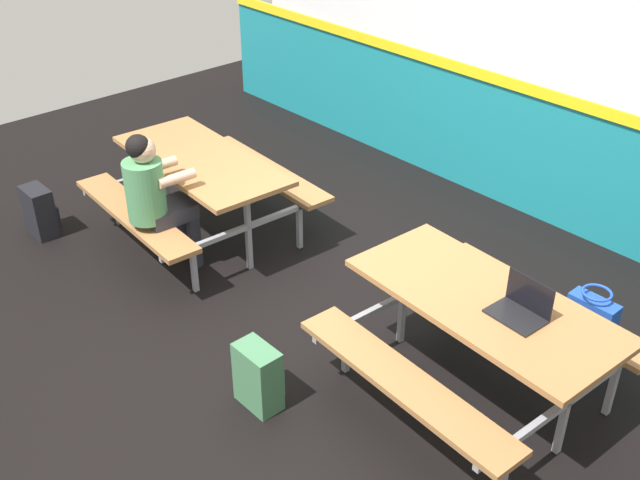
{
  "coord_description": "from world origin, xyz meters",
  "views": [
    {
      "loc": [
        3.48,
        -3.02,
        3.42
      ],
      "look_at": [
        0.0,
        0.13,
        0.55
      ],
      "focal_mm": 42.74,
      "sensor_mm": 36.0,
      "label": 1
    }
  ],
  "objects_px": {
    "picnic_table_right": "(481,321)",
    "laptop_dark": "(521,308)",
    "tote_bag_bright": "(591,320)",
    "satchel_spare": "(40,212)",
    "picnic_table_left": "(202,176)",
    "backpack_dark": "(259,377)",
    "student_nearer": "(155,193)"
  },
  "relations": [
    {
      "from": "laptop_dark",
      "to": "satchel_spare",
      "type": "bearing_deg",
      "value": -163.27
    },
    {
      "from": "tote_bag_bright",
      "to": "laptop_dark",
      "type": "bearing_deg",
      "value": -89.21
    },
    {
      "from": "backpack_dark",
      "to": "tote_bag_bright",
      "type": "distance_m",
      "value": 2.35
    },
    {
      "from": "student_nearer",
      "to": "picnic_table_left",
      "type": "bearing_deg",
      "value": 111.46
    },
    {
      "from": "tote_bag_bright",
      "to": "satchel_spare",
      "type": "relative_size",
      "value": 0.98
    },
    {
      "from": "picnic_table_left",
      "to": "laptop_dark",
      "type": "height_order",
      "value": "laptop_dark"
    },
    {
      "from": "picnic_table_right",
      "to": "backpack_dark",
      "type": "relative_size",
      "value": 3.93
    },
    {
      "from": "picnic_table_right",
      "to": "tote_bag_bright",
      "type": "relative_size",
      "value": 4.02
    },
    {
      "from": "tote_bag_bright",
      "to": "picnic_table_left",
      "type": "bearing_deg",
      "value": -159.08
    },
    {
      "from": "picnic_table_left",
      "to": "satchel_spare",
      "type": "height_order",
      "value": "picnic_table_left"
    },
    {
      "from": "backpack_dark",
      "to": "tote_bag_bright",
      "type": "relative_size",
      "value": 1.02
    },
    {
      "from": "picnic_table_right",
      "to": "laptop_dark",
      "type": "bearing_deg",
      "value": 5.55
    },
    {
      "from": "student_nearer",
      "to": "satchel_spare",
      "type": "relative_size",
      "value": 2.74
    },
    {
      "from": "picnic_table_right",
      "to": "backpack_dark",
      "type": "xyz_separation_m",
      "value": [
        -0.84,
        -1.08,
        -0.36
      ]
    },
    {
      "from": "tote_bag_bright",
      "to": "picnic_table_right",
      "type": "bearing_deg",
      "value": -102.67
    },
    {
      "from": "student_nearer",
      "to": "satchel_spare",
      "type": "distance_m",
      "value": 1.38
    },
    {
      "from": "backpack_dark",
      "to": "satchel_spare",
      "type": "relative_size",
      "value": 1.0
    },
    {
      "from": "student_nearer",
      "to": "tote_bag_bright",
      "type": "height_order",
      "value": "student_nearer"
    },
    {
      "from": "picnic_table_right",
      "to": "laptop_dark",
      "type": "height_order",
      "value": "laptop_dark"
    },
    {
      "from": "picnic_table_left",
      "to": "laptop_dark",
      "type": "relative_size",
      "value": 5.2
    },
    {
      "from": "laptop_dark",
      "to": "backpack_dark",
      "type": "xyz_separation_m",
      "value": [
        -1.08,
        -1.11,
        -0.57
      ]
    },
    {
      "from": "backpack_dark",
      "to": "picnic_table_right",
      "type": "bearing_deg",
      "value": 52.35
    },
    {
      "from": "student_nearer",
      "to": "laptop_dark",
      "type": "height_order",
      "value": "student_nearer"
    },
    {
      "from": "picnic_table_left",
      "to": "backpack_dark",
      "type": "bearing_deg",
      "value": -25.95
    },
    {
      "from": "tote_bag_bright",
      "to": "satchel_spare",
      "type": "height_order",
      "value": "satchel_spare"
    },
    {
      "from": "laptop_dark",
      "to": "tote_bag_bright",
      "type": "bearing_deg",
      "value": 90.79
    },
    {
      "from": "picnic_table_left",
      "to": "laptop_dark",
      "type": "distance_m",
      "value": 3.03
    },
    {
      "from": "laptop_dark",
      "to": "tote_bag_bright",
      "type": "distance_m",
      "value": 1.15
    },
    {
      "from": "satchel_spare",
      "to": "tote_bag_bright",
      "type": "bearing_deg",
      "value": 28.77
    },
    {
      "from": "picnic_table_left",
      "to": "laptop_dark",
      "type": "xyz_separation_m",
      "value": [
        3.02,
        0.16,
        0.21
      ]
    },
    {
      "from": "picnic_table_right",
      "to": "tote_bag_bright",
      "type": "height_order",
      "value": "picnic_table_right"
    },
    {
      "from": "picnic_table_right",
      "to": "satchel_spare",
      "type": "xyz_separation_m",
      "value": [
        -3.75,
        -1.18,
        -0.36
      ]
    }
  ]
}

